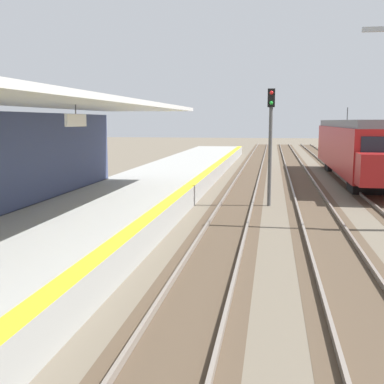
% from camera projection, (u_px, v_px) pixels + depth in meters
% --- Properties ---
extents(station_platform, '(5.00, 80.00, 0.91)m').
position_uv_depth(station_platform, '(96.00, 219.00, 16.52)').
color(station_platform, '#999993').
rests_on(station_platform, ground).
extents(track_pair_nearest_platform, '(2.34, 120.00, 0.16)m').
position_uv_depth(track_pair_nearest_platform, '(233.00, 213.00, 19.77)').
color(track_pair_nearest_platform, '#4C3D2D').
rests_on(track_pair_nearest_platform, ground).
extents(track_pair_middle, '(2.34, 120.00, 0.16)m').
position_uv_depth(track_pair_middle, '(318.00, 216.00, 19.21)').
color(track_pair_middle, '#4C3D2D').
rests_on(track_pair_middle, ground).
extents(approaching_train, '(2.93, 19.60, 4.76)m').
position_uv_depth(approaching_train, '(355.00, 146.00, 30.91)').
color(approaching_train, maroon).
rests_on(approaching_train, ground).
extents(rail_signal_post, '(0.32, 0.34, 5.20)m').
position_uv_depth(rail_signal_post, '(270.00, 135.00, 21.28)').
color(rail_signal_post, '#4C4C4C').
rests_on(rail_signal_post, ground).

